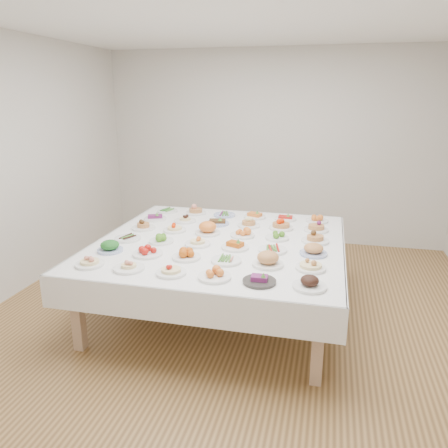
% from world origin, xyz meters
% --- Properties ---
extents(room_envelope, '(5.02, 5.02, 2.81)m').
position_xyz_m(room_envelope, '(0.00, 0.00, 1.83)').
color(room_envelope, '#A07642').
rests_on(room_envelope, ground).
extents(display_table, '(2.41, 2.41, 0.75)m').
position_xyz_m(display_table, '(-0.18, 0.02, 0.69)').
color(display_table, white).
rests_on(display_table, ground).
extents(dish_0, '(0.24, 0.24, 0.13)m').
position_xyz_m(dish_0, '(-1.09, -0.88, 0.81)').
color(dish_0, white).
rests_on(dish_0, display_table).
extents(dish_1, '(0.26, 0.26, 0.12)m').
position_xyz_m(dish_1, '(-0.73, -0.89, 0.80)').
color(dish_1, white).
rests_on(dish_1, display_table).
extents(dish_2, '(0.24, 0.24, 0.13)m').
position_xyz_m(dish_2, '(-0.36, -0.89, 0.81)').
color(dish_2, white).
rests_on(dish_2, display_table).
extents(dish_3, '(0.26, 0.26, 0.12)m').
position_xyz_m(dish_3, '(0.01, -0.89, 0.81)').
color(dish_3, white).
rests_on(dish_3, display_table).
extents(dish_4, '(0.26, 0.26, 0.10)m').
position_xyz_m(dish_4, '(0.37, -0.90, 0.79)').
color(dish_4, '#2C2A27').
rests_on(dish_4, display_table).
extents(dish_5, '(0.25, 0.25, 0.13)m').
position_xyz_m(dish_5, '(0.75, -0.90, 0.81)').
color(dish_5, white).
rests_on(dish_5, display_table).
extents(dish_6, '(0.27, 0.27, 0.15)m').
position_xyz_m(dish_6, '(-1.09, -0.52, 0.82)').
color(dish_6, '#4C66B2').
rests_on(dish_6, display_table).
extents(dish_7, '(0.27, 0.27, 0.12)m').
position_xyz_m(dish_7, '(-0.72, -0.53, 0.80)').
color(dish_7, white).
rests_on(dish_7, display_table).
extents(dish_8, '(0.26, 0.26, 0.12)m').
position_xyz_m(dish_8, '(-0.35, -0.52, 0.81)').
color(dish_8, white).
rests_on(dish_8, display_table).
extents(dish_9, '(0.26, 0.26, 0.05)m').
position_xyz_m(dish_9, '(0.01, -0.52, 0.77)').
color(dish_9, white).
rests_on(dish_9, display_table).
extents(dish_10, '(0.26, 0.26, 0.15)m').
position_xyz_m(dish_10, '(0.38, -0.52, 0.82)').
color(dish_10, white).
rests_on(dish_10, display_table).
extents(dish_11, '(0.25, 0.25, 0.14)m').
position_xyz_m(dish_11, '(0.74, -0.52, 0.82)').
color(dish_11, white).
rests_on(dish_11, display_table).
extents(dish_12, '(0.26, 0.26, 0.06)m').
position_xyz_m(dish_12, '(-1.09, -0.16, 0.77)').
color(dish_12, white).
rests_on(dish_12, display_table).
extents(dish_13, '(0.24, 0.24, 0.11)m').
position_xyz_m(dish_13, '(-0.73, -0.16, 0.80)').
color(dish_13, white).
rests_on(dish_13, display_table).
extents(dish_14, '(0.25, 0.25, 0.12)m').
position_xyz_m(dish_14, '(-0.36, -0.16, 0.81)').
color(dish_14, white).
rests_on(dish_14, display_table).
extents(dish_15, '(0.26, 0.26, 0.11)m').
position_xyz_m(dish_15, '(0.02, -0.17, 0.80)').
color(dish_15, white).
rests_on(dish_15, display_table).
extents(dish_16, '(0.27, 0.26, 0.06)m').
position_xyz_m(dish_16, '(0.37, -0.16, 0.78)').
color(dish_16, white).
rests_on(dish_16, display_table).
extents(dish_17, '(0.25, 0.25, 0.15)m').
position_xyz_m(dish_17, '(0.74, -0.16, 0.82)').
color(dish_17, '#4C66B2').
rests_on(dish_17, display_table).
extents(dish_18, '(0.25, 0.25, 0.14)m').
position_xyz_m(dish_18, '(-1.08, 0.21, 0.81)').
color(dish_18, white).
rests_on(dish_18, display_table).
extents(dish_19, '(0.24, 0.24, 0.12)m').
position_xyz_m(dish_19, '(-0.72, 0.21, 0.80)').
color(dish_19, white).
rests_on(dish_19, display_table).
extents(dish_20, '(0.29, 0.29, 0.16)m').
position_xyz_m(dish_20, '(-0.36, 0.21, 0.83)').
color(dish_20, white).
rests_on(dish_20, display_table).
extents(dish_21, '(0.25, 0.25, 0.11)m').
position_xyz_m(dish_21, '(0.01, 0.21, 0.80)').
color(dish_21, white).
rests_on(dish_21, display_table).
extents(dish_22, '(0.23, 0.23, 0.11)m').
position_xyz_m(dish_22, '(0.37, 0.21, 0.80)').
color(dish_22, white).
rests_on(dish_22, display_table).
extents(dish_23, '(0.29, 0.28, 0.17)m').
position_xyz_m(dish_23, '(0.74, 0.20, 0.83)').
color(dish_23, white).
rests_on(dish_23, display_table).
extents(dish_24, '(0.25, 0.25, 0.11)m').
position_xyz_m(dish_24, '(-1.10, 0.58, 0.79)').
color(dish_24, white).
rests_on(dish_24, display_table).
extents(dish_25, '(0.25, 0.25, 0.12)m').
position_xyz_m(dish_25, '(-0.73, 0.58, 0.81)').
color(dish_25, white).
rests_on(dish_25, display_table).
extents(dish_26, '(0.26, 0.26, 0.12)m').
position_xyz_m(dish_26, '(-0.35, 0.57, 0.80)').
color(dish_26, '#4C66B2').
rests_on(dish_26, display_table).
extents(dish_27, '(0.24, 0.24, 0.14)m').
position_xyz_m(dish_27, '(0.01, 0.57, 0.82)').
color(dish_27, white).
rests_on(dish_27, display_table).
extents(dish_28, '(0.26, 0.26, 0.15)m').
position_xyz_m(dish_28, '(0.36, 0.57, 0.82)').
color(dish_28, white).
rests_on(dish_28, display_table).
extents(dish_29, '(0.27, 0.26, 0.16)m').
position_xyz_m(dish_29, '(0.74, 0.58, 0.83)').
color(dish_29, white).
rests_on(dish_29, display_table).
extents(dish_30, '(0.24, 0.24, 0.05)m').
position_xyz_m(dish_30, '(-1.08, 0.94, 0.77)').
color(dish_30, white).
rests_on(dish_30, display_table).
extents(dish_31, '(0.24, 0.24, 0.15)m').
position_xyz_m(dish_31, '(-0.72, 0.94, 0.82)').
color(dish_31, white).
rests_on(dish_31, display_table).
extents(dish_32, '(0.26, 0.26, 0.06)m').
position_xyz_m(dish_32, '(-0.36, 0.93, 0.78)').
color(dish_32, '#4C66B2').
rests_on(dish_32, display_table).
extents(dish_33, '(0.25, 0.25, 0.11)m').
position_xyz_m(dish_33, '(0.01, 0.93, 0.79)').
color(dish_33, white).
rests_on(dish_33, display_table).
extents(dish_34, '(0.24, 0.24, 0.10)m').
position_xyz_m(dish_34, '(0.37, 0.94, 0.79)').
color(dish_34, white).
rests_on(dish_34, display_table).
extents(dish_35, '(0.25, 0.25, 0.10)m').
position_xyz_m(dish_35, '(0.73, 0.94, 0.80)').
color(dish_35, white).
rests_on(dish_35, display_table).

